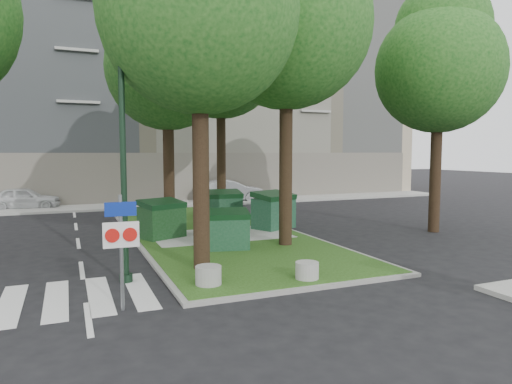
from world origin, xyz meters
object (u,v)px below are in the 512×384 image
tree_median_mid (169,57)px  dumpster_b (227,230)px  street_lamp (122,133)px  car_silver (230,191)px  dumpster_a (162,219)px  dumpster_d (274,210)px  traffic_sign_pole (121,237)px  tree_median_near_right (288,7)px  tree_street_right (440,58)px  bollard_left (208,275)px  car_white (24,198)px  dumpster_c (223,207)px  bollard_right (307,270)px  tree_median_far (222,46)px  bollard_mid (212,242)px  litter_bin (238,208)px

tree_median_mid → dumpster_b: bearing=-78.8°
street_lamp → car_silver: bearing=62.7°
dumpster_a → dumpster_d: bearing=-20.4°
dumpster_a → traffic_sign_pole: (-2.18, -7.07, 0.73)m
tree_median_near_right → tree_street_right: (7.00, 0.50, -1.00)m
tree_median_mid → traffic_sign_pole: size_ratio=4.19×
street_lamp → dumpster_a: bearing=69.5°
bollard_left → car_white: bearing=105.9°
car_silver → dumpster_a: bearing=156.9°
traffic_sign_pole → car_white: 19.54m
dumpster_c → bollard_left: bearing=-106.0°
dumpster_a → bollard_right: 7.20m
tree_street_right → dumpster_a: size_ratio=5.50×
bollard_right → traffic_sign_pole: traffic_sign_pole is taller
tree_median_far → bollard_right: tree_median_far is taller
dumpster_b → bollard_left: dumpster_b is taller
bollard_mid → tree_median_mid: bearing=96.3°
tree_median_mid → dumpster_c: bearing=17.3°
tree_median_near_right → bollard_left: 9.30m
dumpster_d → bollard_right: 7.52m
tree_median_mid → car_white: 13.68m
tree_median_far → car_white: 14.21m
tree_median_far → tree_street_right: size_ratio=1.18×
bollard_mid → traffic_sign_pole: traffic_sign_pole is taller
bollard_left → dumpster_b: bearing=64.6°
car_silver → car_white: bearing=93.4°
bollard_right → traffic_sign_pole: 4.61m
dumpster_c → dumpster_d: 2.64m
street_lamp → car_silver: (8.48, 16.42, -2.99)m
tree_median_far → bollard_left: 14.27m
street_lamp → tree_median_mid: bearing=68.9°
dumpster_b → dumpster_d: (3.03, 2.99, 0.12)m
tree_median_near_right → bollard_left: (-3.87, -3.61, -7.65)m
tree_median_mid → bollard_right: 10.95m
tree_median_near_right → bollard_left: size_ratio=18.56×
dumpster_c → bollard_right: dumpster_c is taller
bollard_mid → tree_street_right: bearing=0.8°
dumpster_b → street_lamp: street_lamp is taller
dumpster_c → litter_bin: dumpster_c is taller
dumpster_c → litter_bin: (1.54, 2.31, -0.38)m
dumpster_a → bollard_mid: (1.18, -2.40, -0.49)m
street_lamp → car_white: 17.81m
dumpster_c → street_lamp: (-5.07, -7.51, 2.89)m
bollard_mid → dumpster_a: bearing=116.2°
tree_median_mid → dumpster_c: (2.48, 0.77, -6.16)m
dumpster_a → bollard_right: (2.26, -6.82, -0.48)m
tree_median_mid → dumpster_d: bearing=-20.3°
dumpster_a → traffic_sign_pole: size_ratio=0.77×
bollard_mid → litter_bin: bearing=63.8°
dumpster_c → bollard_left: (-3.34, -8.88, -0.48)m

